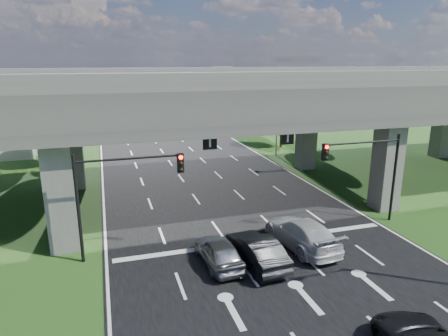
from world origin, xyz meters
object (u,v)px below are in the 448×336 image
streetlight_far (274,105)px  signal_left (119,185)px  signal_right (369,164)px  car_white (302,233)px  streetlight_beyond (230,93)px  car_dark (256,250)px  car_silver (219,252)px

streetlight_far → signal_left: bearing=-131.8°
signal_right → car_white: signal_right is taller
streetlight_beyond → car_white: streetlight_beyond is taller
car_white → car_dark: bearing=14.1°
car_dark → car_white: size_ratio=0.84×
signal_left → car_dark: (6.74, -3.02, -3.36)m
signal_right → streetlight_far: 20.25m
signal_right → streetlight_far: streetlight_far is taller
streetlight_beyond → car_silver: 41.01m
streetlight_far → car_dark: (-11.18, -23.08, -5.02)m
signal_right → streetlight_far: (2.27, 20.06, 1.66)m
signal_right → car_white: (-5.58, -1.83, -3.32)m
car_dark → car_silver: bearing=-21.0°
streetlight_far → car_white: streetlight_far is taller
signal_left → streetlight_beyond: (17.92, 36.06, 1.66)m
signal_right → streetlight_beyond: 36.17m
streetlight_far → streetlight_beyond: same height
streetlight_far → car_silver: streetlight_far is taller
signal_left → streetlight_far: 26.95m
signal_left → car_white: bearing=-10.3°
signal_right → car_silver: (-10.83, -2.46, -3.42)m
signal_right → signal_left: size_ratio=1.00×
streetlight_far → streetlight_beyond: 16.00m
signal_left → car_silver: size_ratio=1.38×
car_dark → signal_right: bearing=-166.2°
signal_right → car_silver: size_ratio=1.38×
signal_left → streetlight_beyond: size_ratio=0.60×
signal_left → car_dark: size_ratio=1.23×
signal_right → car_silver: bearing=-167.2°
car_silver → car_white: size_ratio=0.75×
signal_left → streetlight_beyond: bearing=63.6°
streetlight_far → streetlight_beyond: (0.00, 16.00, 0.00)m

